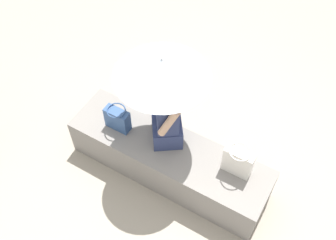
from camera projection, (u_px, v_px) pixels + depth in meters
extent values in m
plane|color=#9E9384|center=(169.00, 171.00, 4.28)|extent=(14.00, 14.00, 0.00)
cube|color=gray|center=(169.00, 160.00, 4.10)|extent=(2.07, 0.57, 0.46)
cube|color=navy|center=(167.00, 130.00, 3.92)|extent=(0.42, 0.44, 0.22)
cube|color=navy|center=(167.00, 107.00, 3.64)|extent=(0.35, 0.38, 0.48)
sphere|color=tan|center=(167.00, 81.00, 3.37)|extent=(0.20, 0.20, 0.20)
cylinder|color=tan|center=(169.00, 123.00, 3.50)|extent=(0.20, 0.17, 0.32)
cylinder|color=tan|center=(165.00, 89.00, 3.74)|extent=(0.20, 0.17, 0.32)
cylinder|color=#B7B7BC|center=(162.00, 102.00, 3.60)|extent=(0.02, 0.02, 1.03)
cone|color=silver|center=(162.00, 68.00, 3.26)|extent=(0.83, 0.83, 0.19)
sphere|color=#B7B7BC|center=(162.00, 58.00, 3.18)|extent=(0.03, 0.03, 0.03)
cube|color=silver|center=(238.00, 162.00, 3.64)|extent=(0.27, 0.10, 0.31)
torus|color=silver|center=(240.00, 152.00, 3.51)|extent=(0.20, 0.20, 0.01)
cube|color=#335184|center=(118.00, 119.00, 3.98)|extent=(0.25, 0.11, 0.25)
torus|color=#335184|center=(116.00, 110.00, 3.87)|extent=(0.19, 0.19, 0.01)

